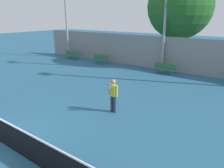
# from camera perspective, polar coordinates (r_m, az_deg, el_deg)

# --- Properties ---
(ground_plane) EXTENTS (100.00, 100.00, 0.00)m
(ground_plane) POSITION_cam_1_polar(r_m,az_deg,el_deg) (9.56, -27.25, -13.12)
(ground_plane) COLOR #285B7A
(tennis_player) EXTENTS (0.53, 0.42, 1.67)m
(tennis_player) POSITION_cam_1_polar(r_m,az_deg,el_deg) (10.50, 0.31, -2.59)
(tennis_player) COLOR #282D47
(tennis_player) RESTS_ON ground_plane
(bench_courtside_far) EXTENTS (1.76, 0.40, 0.83)m
(bench_courtside_far) POSITION_cam_1_polar(r_m,az_deg,el_deg) (18.18, 13.50, 4.16)
(bench_courtside_far) COLOR #28663D
(bench_courtside_far) RESTS_ON ground_plane
(bench_adjacent_court) EXTENTS (1.94, 0.40, 0.83)m
(bench_adjacent_court) POSITION_cam_1_polar(r_m,az_deg,el_deg) (24.33, -10.55, 7.66)
(bench_adjacent_court) COLOR #28663D
(bench_adjacent_court) RESTS_ON ground_plane
(bench_by_gate) EXTENTS (1.67, 0.40, 0.83)m
(bench_by_gate) POSITION_cam_1_polar(r_m,az_deg,el_deg) (21.61, -3.13, 6.70)
(bench_by_gate) COLOR #28663D
(bench_by_gate) RESTS_ON ground_plane
(back_fence) EXTENTS (27.98, 0.06, 2.86)m
(back_fence) POSITION_cam_1_polar(r_m,az_deg,el_deg) (19.44, 12.59, 7.86)
(back_fence) COLOR gray
(back_fence) RESTS_ON ground_plane
(tree_green_broad) EXTENTS (5.74, 5.74, 8.16)m
(tree_green_broad) POSITION_cam_1_polar(r_m,az_deg,el_deg) (21.34, 17.35, 18.74)
(tree_green_broad) COLOR brown
(tree_green_broad) RESTS_ON ground_plane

